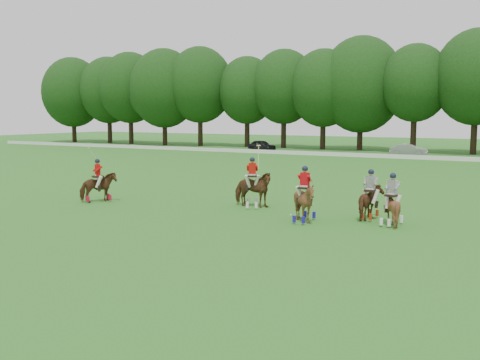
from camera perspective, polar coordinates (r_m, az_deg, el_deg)
The scene contains 11 objects.
ground at distance 22.64m, azimuth -5.55°, elevation -4.63°, with size 180.00×180.00×0.00m, color #286F1F.
tree_line at distance 67.59m, azimuth 18.46°, elevation 9.77°, with size 117.98×14.32×14.75m.
boundary_rail at distance 57.85m, azimuth 16.11°, elevation 2.44°, with size 120.00×0.10×0.44m, color white.
car_left at distance 67.97m, azimuth 2.33°, elevation 3.73°, with size 1.58×3.92×1.33m, color black.
car_mid at distance 62.11m, azimuth 17.54°, elevation 3.09°, with size 1.40×4.01×1.32m, color #939397.
polo_red_a at distance 28.85m, azimuth -14.90°, elevation -0.68°, with size 1.73×1.99×2.81m.
polo_red_b at distance 26.27m, azimuth 1.31°, elevation -0.96°, with size 2.27×2.15×3.02m.
polo_red_c at distance 22.82m, azimuth 6.89°, elevation -2.32°, with size 1.39×1.56×2.40m.
polo_stripe_a at distance 23.91m, azimuth 13.72°, elevation -2.26°, with size 1.10×1.77×2.21m.
polo_stripe_b at distance 22.86m, azimuth 15.90°, elevation -2.79°, with size 1.47×1.57×2.18m.
polo_ball at distance 24.28m, azimuth 5.45°, elevation -3.73°, with size 0.09×0.09×0.09m, color white.
Camera 1 is at (12.50, -18.32, 4.56)m, focal length 40.00 mm.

